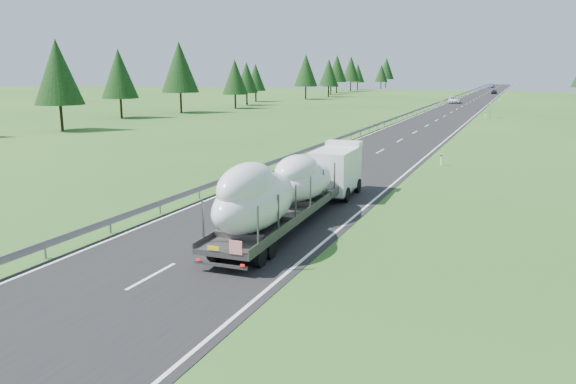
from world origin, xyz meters
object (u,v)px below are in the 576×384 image
at_px(boat_truck, 292,185).
at_px(distant_van, 454,100).
at_px(distant_car_dark, 494,92).
at_px(highway_sign, 490,107).
at_px(distant_car_blue, 492,86).

relative_size(boat_truck, distant_van, 3.17).
bearing_deg(boat_truck, distant_car_dark, 89.83).
relative_size(highway_sign, distant_van, 0.48).
bearing_deg(distant_car_dark, boat_truck, -89.03).
bearing_deg(distant_van, boat_truck, -91.43).
bearing_deg(highway_sign, distant_car_blue, 93.17).
bearing_deg(highway_sign, boat_truck, -94.10).
height_order(highway_sign, distant_car_dark, highway_sign).
height_order(distant_van, distant_car_dark, distant_van).
distance_m(highway_sign, distant_van, 40.60).
distance_m(boat_truck, distant_car_dark, 168.07).
bearing_deg(distant_van, distant_car_dark, 80.46).
relative_size(distant_car_dark, distant_car_blue, 0.93).
bearing_deg(distant_car_dark, distant_van, -94.35).
relative_size(boat_truck, distant_car_dark, 4.34).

